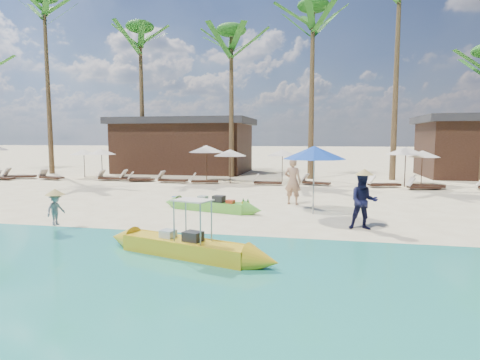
% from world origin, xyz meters
% --- Properties ---
extents(ground, '(240.00, 240.00, 0.00)m').
position_xyz_m(ground, '(0.00, 0.00, 0.00)').
color(ground, '#FFEFBC').
rests_on(ground, ground).
extents(wet_sand_strip, '(240.00, 4.50, 0.01)m').
position_xyz_m(wet_sand_strip, '(0.00, -5.00, 0.00)').
color(wet_sand_strip, tan).
rests_on(wet_sand_strip, ground).
extents(green_canoe, '(4.64, 1.57, 0.60)m').
position_xyz_m(green_canoe, '(-1.17, 1.12, 0.20)').
color(green_canoe, '#5EBD39').
rests_on(green_canoe, ground).
extents(yellow_canoe, '(5.08, 1.83, 1.35)m').
position_xyz_m(yellow_canoe, '(-0.11, -4.67, 0.22)').
color(yellow_canoe, gold).
rests_on(yellow_canoe, ground).
extents(tourist, '(0.79, 0.60, 1.92)m').
position_xyz_m(tourist, '(1.76, 3.21, 0.96)').
color(tourist, tan).
rests_on(tourist, ground).
extents(vendor_green, '(0.85, 0.68, 1.71)m').
position_xyz_m(vendor_green, '(4.17, -0.95, 0.85)').
color(vendor_green, '#131434').
rests_on(vendor_green, ground).
extents(vendor_yellow, '(0.46, 0.67, 0.96)m').
position_xyz_m(vendor_yellow, '(-4.70, -3.02, 0.66)').
color(vendor_yellow, gray).
rests_on(vendor_yellow, ground).
extents(blue_umbrella, '(2.29, 2.29, 2.46)m').
position_xyz_m(blue_umbrella, '(2.65, 1.21, 2.22)').
color(blue_umbrella, '#99999E').
rests_on(blue_umbrella, ground).
extents(lounger_1_left, '(1.73, 0.89, 0.56)m').
position_xyz_m(lounger_1_left, '(-17.62, 9.19, 0.19)').
color(lounger_1_left, '#361F16').
rests_on(lounger_1_left, ground).
extents(lounger_1_right, '(2.08, 1.22, 0.67)m').
position_xyz_m(lounger_1_right, '(-17.10, 9.95, 0.23)').
color(lounger_1_right, '#361F16').
rests_on(lounger_1_right, ground).
extents(resort_parasol_2, '(1.90, 1.90, 1.96)m').
position_xyz_m(resort_parasol_2, '(-13.37, 11.88, 1.76)').
color(resort_parasol_2, '#361F16').
rests_on(resort_parasol_2, ground).
extents(lounger_2_left, '(1.91, 0.99, 0.62)m').
position_xyz_m(lounger_2_left, '(-14.61, 9.88, 0.21)').
color(lounger_2_left, '#361F16').
rests_on(lounger_2_left, ground).
extents(resort_parasol_3, '(1.94, 1.94, 2.00)m').
position_xyz_m(resort_parasol_3, '(-11.91, 11.71, 1.81)').
color(resort_parasol_3, '#361F16').
rests_on(resort_parasol_3, ground).
extents(lounger_3_left, '(1.80, 0.56, 0.61)m').
position_xyz_m(lounger_3_left, '(-10.48, 10.22, 0.20)').
color(lounger_3_left, '#361F16').
rests_on(lounger_3_left, ground).
extents(lounger_3_right, '(1.93, 0.81, 0.64)m').
position_xyz_m(lounger_3_right, '(-8.88, 10.31, 0.21)').
color(lounger_3_right, '#361F16').
rests_on(lounger_3_right, ground).
extents(resort_parasol_4, '(2.21, 2.21, 2.28)m').
position_xyz_m(resort_parasol_4, '(-4.21, 10.94, 2.06)').
color(resort_parasol_4, '#361F16').
rests_on(resort_parasol_4, ground).
extents(lounger_4_left, '(1.71, 0.98, 0.56)m').
position_xyz_m(lounger_4_left, '(-8.29, 9.98, 0.19)').
color(lounger_4_left, '#361F16').
rests_on(lounger_4_left, ground).
extents(lounger_4_right, '(1.90, 0.63, 0.64)m').
position_xyz_m(lounger_4_right, '(-6.16, 9.80, 0.21)').
color(lounger_4_right, '#361F16').
rests_on(lounger_4_right, ground).
extents(resort_parasol_5, '(1.99, 1.99, 2.05)m').
position_xyz_m(resort_parasol_5, '(-2.52, 10.24, 1.85)').
color(resort_parasol_5, '#361F16').
rests_on(resort_parasol_5, ground).
extents(lounger_5_left, '(1.76, 0.84, 0.58)m').
position_xyz_m(lounger_5_left, '(-4.10, 9.73, 0.19)').
color(lounger_5_left, '#361F16').
rests_on(lounger_5_left, ground).
extents(resort_parasol_6, '(1.97, 1.97, 2.03)m').
position_xyz_m(resort_parasol_6, '(0.47, 11.83, 1.83)').
color(resort_parasol_6, '#361F16').
rests_on(resort_parasol_6, ground).
extents(lounger_6_left, '(1.73, 0.60, 0.58)m').
position_xyz_m(lounger_6_left, '(-0.28, 9.83, 0.19)').
color(lounger_6_left, '#361F16').
rests_on(lounger_6_left, ground).
extents(lounger_6_right, '(1.76, 1.03, 0.57)m').
position_xyz_m(lounger_6_right, '(2.50, 10.31, 0.19)').
color(lounger_6_right, '#361F16').
rests_on(lounger_6_right, ground).
extents(resort_parasol_7, '(2.18, 2.18, 2.25)m').
position_xyz_m(resort_parasol_7, '(7.50, 10.56, 2.03)').
color(resort_parasol_7, '#361F16').
rests_on(resort_parasol_7, ground).
extents(lounger_7_left, '(1.89, 1.04, 0.62)m').
position_xyz_m(lounger_7_left, '(6.22, 10.06, 0.21)').
color(lounger_7_left, '#361F16').
rests_on(lounger_7_left, ground).
extents(lounger_7_right, '(1.77, 0.83, 0.58)m').
position_xyz_m(lounger_7_right, '(8.11, 9.30, 0.19)').
color(lounger_7_right, '#361F16').
rests_on(lounger_7_right, ground).
extents(resort_parasol_8, '(1.95, 1.95, 2.01)m').
position_xyz_m(resort_parasol_8, '(8.66, 11.82, 1.81)').
color(resort_parasol_8, '#361F16').
rests_on(resort_parasol_8, ground).
extents(lounger_8_left, '(1.98, 1.11, 0.64)m').
position_xyz_m(lounger_8_left, '(8.45, 10.07, 0.22)').
color(lounger_8_left, '#361F16').
rests_on(lounger_8_left, ground).
extents(palm_1, '(2.08, 2.08, 13.60)m').
position_xyz_m(palm_1, '(-17.59, 14.06, 10.82)').
color(palm_1, brown).
rests_on(palm_1, ground).
extents(palm_2, '(2.08, 2.08, 11.33)m').
position_xyz_m(palm_2, '(-10.45, 15.08, 9.18)').
color(palm_2, brown).
rests_on(palm_2, ground).
extents(palm_3, '(2.08, 2.08, 10.52)m').
position_xyz_m(palm_3, '(-3.36, 14.27, 8.58)').
color(palm_3, brown).
rests_on(palm_3, ground).
extents(palm_4, '(2.08, 2.08, 11.70)m').
position_xyz_m(palm_4, '(2.15, 14.01, 9.45)').
color(palm_4, brown).
rests_on(palm_4, ground).
extents(palm_5, '(2.08, 2.08, 13.60)m').
position_xyz_m(palm_5, '(7.45, 14.38, 10.82)').
color(palm_5, brown).
rests_on(palm_5, ground).
extents(pavilion_west, '(10.80, 6.60, 4.30)m').
position_xyz_m(pavilion_west, '(-8.00, 17.50, 2.19)').
color(pavilion_west, '#361F16').
rests_on(pavilion_west, ground).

